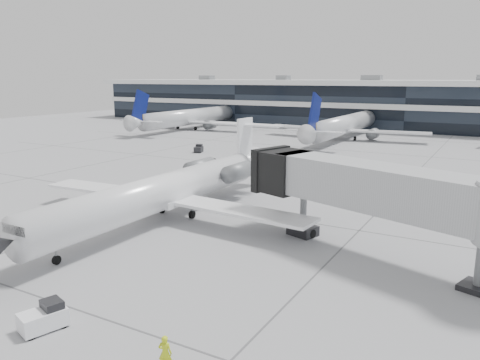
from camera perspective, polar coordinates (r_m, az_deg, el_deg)
The scene contains 10 objects.
ground at distance 41.77m, azimuth 0.97°, elevation -4.04°, with size 220.00×220.00×0.00m, color gray.
terminal at distance 118.96m, azimuth 20.41°, elevation 8.34°, with size 170.00×22.00×10.00m, color black.
bg_jet_left at distance 111.30m, azimuth -5.92°, elevation 6.23°, with size 32.00×40.00×9.60m, color silver, non-canonical shape.
bg_jet_center at distance 94.94m, azimuth 12.71°, elevation 4.94°, with size 32.00×40.00×9.60m, color silver, non-canonical shape.
regional_jet at distance 39.71m, azimuth -8.90°, elevation -1.18°, with size 26.46×32.89×7.61m.
jet_bridge at distance 31.09m, azimuth 18.28°, elevation -1.40°, with size 19.84×9.52×6.50m.
ramp_worker at distance 20.60m, azimuth -9.11°, elevation -20.12°, with size 0.58×0.38×1.58m, color #CCE217.
baggage_tug at distance 25.09m, azimuth -22.73°, elevation -15.19°, with size 1.82×2.38×1.34m.
traffic_cone at distance 57.11m, azimuth 7.23°, elevation 0.60°, with size 0.42×0.42×0.51m.
far_tug at distance 75.90m, azimuth -5.06°, elevation 3.82°, with size 1.79×2.27×1.27m.
Camera 1 is at (19.10, -35.22, 11.81)m, focal length 35.00 mm.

